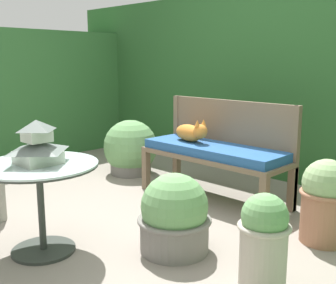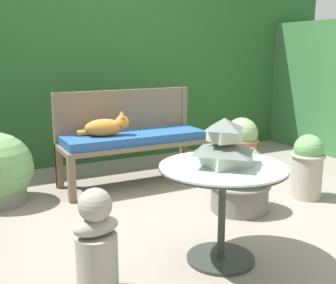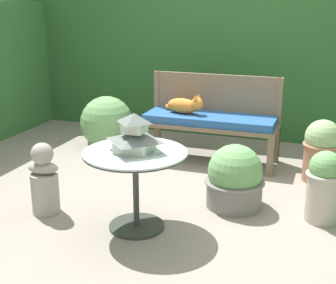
# 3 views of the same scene
# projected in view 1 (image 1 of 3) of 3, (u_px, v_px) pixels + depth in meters

# --- Properties ---
(ground) EXTENTS (30.00, 30.00, 0.00)m
(ground) POSITION_uv_depth(u_px,v_px,m) (132.00, 228.00, 3.14)
(ground) COLOR gray
(foliage_hedge_back) EXTENTS (6.40, 1.01, 1.96)m
(foliage_hedge_back) POSITION_uv_depth(u_px,v_px,m) (297.00, 83.00, 4.64)
(foliage_hedge_back) COLOR #285628
(foliage_hedge_back) RESTS_ON ground
(garden_bench) EXTENTS (1.37, 0.49, 0.49)m
(garden_bench) POSITION_uv_depth(u_px,v_px,m) (214.00, 154.00, 3.71)
(garden_bench) COLOR brown
(garden_bench) RESTS_ON ground
(bench_backrest) EXTENTS (1.37, 0.06, 0.88)m
(bench_backrest) POSITION_uv_depth(u_px,v_px,m) (230.00, 128.00, 3.83)
(bench_backrest) COLOR brown
(bench_backrest) RESTS_ON ground
(cat) EXTENTS (0.45, 0.24, 0.22)m
(cat) POSITION_uv_depth(u_px,v_px,m) (191.00, 132.00, 3.86)
(cat) COLOR orange
(cat) RESTS_ON garden_bench
(patio_table) EXTENTS (0.75, 0.75, 0.59)m
(patio_table) POSITION_uv_depth(u_px,v_px,m) (40.00, 183.00, 2.67)
(patio_table) COLOR #2D332D
(patio_table) RESTS_ON ground
(pagoda_birdhouse) EXTENTS (0.32, 0.32, 0.28)m
(pagoda_birdhouse) POSITION_uv_depth(u_px,v_px,m) (37.00, 145.00, 2.62)
(pagoda_birdhouse) COLOR #B2BCA8
(pagoda_birdhouse) RESTS_ON patio_table
(potted_plant_hedge_corner) EXTENTS (0.29, 0.29, 0.55)m
(potted_plant_hedge_corner) POSITION_uv_depth(u_px,v_px,m) (264.00, 242.00, 2.22)
(potted_plant_hedge_corner) COLOR #ADA393
(potted_plant_hedge_corner) RESTS_ON ground
(potted_plant_table_near) EXTENTS (0.49, 0.49, 0.52)m
(potted_plant_table_near) POSITION_uv_depth(u_px,v_px,m) (174.00, 217.00, 2.73)
(potted_plant_table_near) COLOR slate
(potted_plant_table_near) RESTS_ON ground
(potted_plant_patio_mid) EXTENTS (0.35, 0.35, 0.58)m
(potted_plant_patio_mid) POSITION_uv_depth(u_px,v_px,m) (326.00, 200.00, 2.85)
(potted_plant_patio_mid) COLOR #9E664C
(potted_plant_patio_mid) RESTS_ON ground
(potted_plant_bench_left) EXTENTS (0.59, 0.59, 0.59)m
(potted_plant_bench_left) POSITION_uv_depth(u_px,v_px,m) (131.00, 150.00, 4.61)
(potted_plant_bench_left) COLOR slate
(potted_plant_bench_left) RESTS_ON ground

